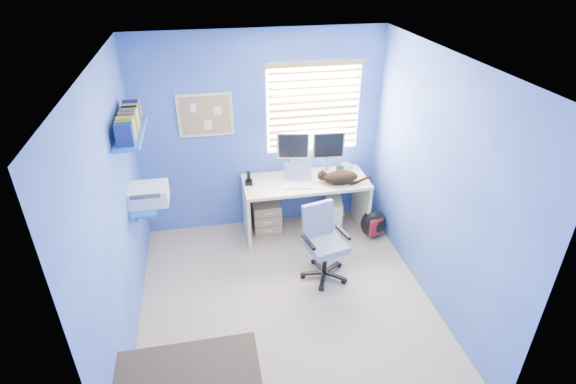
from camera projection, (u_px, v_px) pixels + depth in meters
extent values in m
cube|color=tan|center=(286.00, 301.00, 4.75)|extent=(3.00, 3.20, 0.00)
cube|color=white|center=(285.00, 62.00, 3.52)|extent=(3.00, 3.20, 0.00)
cube|color=#3A4CAA|center=(261.00, 134.00, 5.50)|extent=(3.00, 0.01, 2.50)
cube|color=#3A4CAA|center=(334.00, 328.00, 2.76)|extent=(3.00, 0.01, 2.50)
cube|color=#3A4CAA|center=(115.00, 216.00, 3.88)|extent=(0.01, 3.20, 2.50)
cube|color=#3A4CAA|center=(436.00, 184.00, 4.38)|extent=(0.01, 3.20, 2.50)
cube|color=beige|center=(305.00, 206.00, 5.72)|extent=(1.54, 0.65, 0.74)
cube|color=silver|center=(299.00, 177.00, 5.39)|extent=(0.37, 0.31, 0.22)
cube|color=silver|center=(293.00, 153.00, 5.61)|extent=(0.41, 0.18, 0.54)
cube|color=silver|center=(328.00, 152.00, 5.63)|extent=(0.41, 0.15, 0.54)
cube|color=black|center=(249.00, 178.00, 5.42)|extent=(0.10, 0.12, 0.17)
imported|color=#2C653E|center=(340.00, 171.00, 5.65)|extent=(0.10, 0.09, 0.10)
cylinder|color=silver|center=(346.00, 166.00, 5.82)|extent=(0.13, 0.13, 0.07)
ellipsoid|color=black|center=(341.00, 177.00, 5.45)|extent=(0.47, 0.33, 0.15)
cube|color=beige|center=(333.00, 214.00, 5.83)|extent=(0.28, 0.47, 0.45)
cube|color=tan|center=(267.00, 217.00, 5.81)|extent=(0.35, 0.28, 0.41)
cube|color=yellow|center=(327.00, 230.00, 5.69)|extent=(0.03, 0.17, 0.24)
ellipsoid|color=black|center=(373.00, 223.00, 5.70)|extent=(0.39, 0.34, 0.38)
cylinder|color=black|center=(324.00, 274.00, 5.09)|extent=(0.60, 0.60, 0.06)
cylinder|color=black|center=(325.00, 260.00, 4.99)|extent=(0.06, 0.06, 0.33)
cube|color=#9095A5|center=(326.00, 245.00, 4.89)|extent=(0.48, 0.48, 0.08)
cube|color=#9095A5|center=(318.00, 219.00, 4.93)|extent=(0.37, 0.15, 0.38)
cube|color=white|center=(314.00, 108.00, 5.45)|extent=(1.15, 0.01, 1.10)
cube|color=#B0833D|center=(314.00, 109.00, 5.42)|extent=(1.10, 0.03, 1.00)
cube|color=beige|center=(205.00, 115.00, 5.23)|extent=(0.64, 0.02, 0.52)
cube|color=tan|center=(205.00, 115.00, 5.22)|extent=(0.58, 0.01, 0.46)
cube|color=#2561B2|center=(145.00, 203.00, 4.71)|extent=(0.26, 0.55, 0.03)
cube|color=silver|center=(148.00, 194.00, 4.66)|extent=(0.42, 0.34, 0.18)
cube|color=#2561B2|center=(131.00, 132.00, 4.31)|extent=(0.24, 0.90, 0.03)
cube|color=navy|center=(128.00, 120.00, 4.25)|extent=(0.15, 0.80, 0.22)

